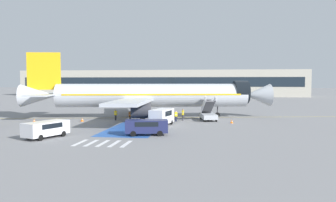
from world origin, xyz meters
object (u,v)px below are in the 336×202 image
(service_van_2, at_px, (147,126))
(ground_crew_0, at_px, (176,115))
(service_van_1, at_px, (162,116))
(ground_crew_2, at_px, (183,114))
(boarding_stairs_forward, at_px, (208,114))
(ground_crew_1, at_px, (130,115))
(ground_crew_3, at_px, (116,114))
(traffic_cone_1, at_px, (82,120))
(airliner, at_px, (149,96))
(terminal_building, at_px, (159,83))
(fuel_tanker, at_px, (142,100))
(service_van_3, at_px, (46,128))
(traffic_cone_0, at_px, (34,121))
(traffic_cone_2, at_px, (232,121))

(service_van_2, bearing_deg, ground_crew_0, 160.17)
(service_van_1, height_order, ground_crew_2, service_van_1)
(boarding_stairs_forward, distance_m, ground_crew_1, 12.36)
(ground_crew_2, xyz_separation_m, ground_crew_3, (-10.67, -1.12, -0.08))
(service_van_2, height_order, traffic_cone_1, service_van_2)
(airliner, bearing_deg, terminal_building, 177.33)
(boarding_stairs_forward, bearing_deg, terminal_building, 93.31)
(service_van_2, xyz_separation_m, ground_crew_2, (2.84, 14.87, -0.02))
(fuel_tanker, distance_m, ground_crew_3, 28.43)
(ground_crew_3, bearing_deg, service_van_3, -79.71)
(service_van_1, distance_m, service_van_2, 8.68)
(service_van_2, relative_size, traffic_cone_1, 9.51)
(service_van_1, relative_size, traffic_cone_1, 9.31)
(ground_crew_2, distance_m, terminal_building, 92.78)
(ground_crew_1, xyz_separation_m, traffic_cone_0, (-14.05, -3.36, -0.66))
(airliner, bearing_deg, fuel_tanker, -175.88)
(service_van_2, distance_m, service_van_3, 11.00)
(boarding_stairs_forward, xyz_separation_m, traffic_cone_1, (-19.36, -3.99, -0.73))
(fuel_tanker, height_order, service_van_2, fuel_tanker)
(service_van_1, height_order, ground_crew_3, service_van_1)
(service_van_2, distance_m, traffic_cone_0, 21.53)
(service_van_2, distance_m, terminal_building, 106.91)
(ground_crew_3, bearing_deg, service_van_2, -41.15)
(service_van_3, height_order, ground_crew_1, service_van_3)
(service_van_1, height_order, service_van_3, service_van_1)
(ground_crew_0, height_order, traffic_cone_0, ground_crew_0)
(ground_crew_1, bearing_deg, fuel_tanker, 90.95)
(ground_crew_2, relative_size, traffic_cone_2, 3.44)
(fuel_tanker, bearing_deg, boarding_stairs_forward, -58.70)
(boarding_stairs_forward, xyz_separation_m, ground_crew_1, (-12.07, -2.69, -0.08))
(airliner, bearing_deg, service_van_3, -29.25)
(service_van_1, bearing_deg, boarding_stairs_forward, 59.74)
(service_van_3, height_order, ground_crew_3, service_van_3)
(traffic_cone_2, bearing_deg, service_van_3, -142.83)
(service_van_3, relative_size, ground_crew_0, 3.26)
(service_van_2, bearing_deg, service_van_3, -84.47)
(service_van_2, relative_size, service_van_3, 0.95)
(fuel_tanker, xyz_separation_m, traffic_cone_0, (-9.60, -32.60, -1.45))
(service_van_3, xyz_separation_m, ground_crew_1, (5.25, 16.16, -0.18))
(fuel_tanker, xyz_separation_m, service_van_1, (10.11, -33.45, -0.35))
(ground_crew_1, height_order, traffic_cone_2, ground_crew_1)
(service_van_2, relative_size, terminal_building, 0.04)
(traffic_cone_1, height_order, traffic_cone_2, traffic_cone_1)
(boarding_stairs_forward, bearing_deg, ground_crew_1, -178.27)
(ground_crew_0, height_order, terminal_building, terminal_building)
(airliner, bearing_deg, traffic_cone_1, -64.99)
(ground_crew_0, distance_m, ground_crew_3, 9.73)
(ground_crew_0, xyz_separation_m, ground_crew_3, (-9.73, 0.34, 0.04))
(service_van_3, distance_m, terminal_building, 109.14)
(ground_crew_0, relative_size, traffic_cone_1, 3.07)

